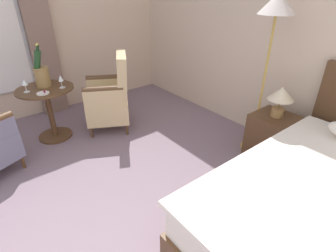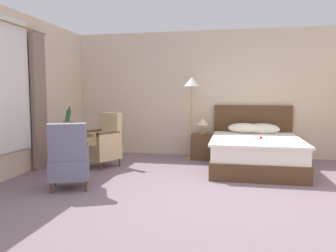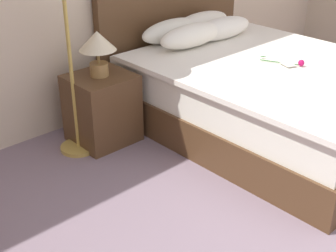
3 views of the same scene
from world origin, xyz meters
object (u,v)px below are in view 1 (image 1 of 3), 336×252
object	(u,v)px
side_table_round	(49,108)
wine_glass_near_bucket	(24,83)
bedside_lamp	(281,96)
armchair_by_window	(111,98)
snack_plate	(43,93)
floor_lamp_brass	(275,20)
wine_glass_near_edge	(61,79)
champagne_bucket	(41,74)
nightstand	(272,137)

from	to	relation	value
side_table_round	wine_glass_near_bucket	xyz separation A→B (m)	(-0.00, -0.20, 0.39)
bedside_lamp	armchair_by_window	size ratio (longest dim) A/B	0.33
wine_glass_near_bucket	snack_plate	size ratio (longest dim) A/B	1.09
bedside_lamp	floor_lamp_brass	distance (m)	0.78
side_table_round	wine_glass_near_bucket	size ratio (longest dim) A/B	4.40
armchair_by_window	side_table_round	bearing A→B (deg)	-108.63
side_table_round	armchair_by_window	world-z (taller)	armchair_by_window
floor_lamp_brass	side_table_round	distance (m)	2.85
side_table_round	wine_glass_near_edge	world-z (taller)	wine_glass_near_edge
champagne_bucket	wine_glass_near_edge	distance (m)	0.26
wine_glass_near_bucket	snack_plate	distance (m)	0.25
champagne_bucket	armchair_by_window	world-z (taller)	champagne_bucket
wine_glass_near_edge	snack_plate	xyz separation A→B (m)	(0.06, -0.25, -0.10)
snack_plate	floor_lamp_brass	bearing A→B (deg)	49.16
champagne_bucket	floor_lamp_brass	bearing A→B (deg)	43.68
bedside_lamp	floor_lamp_brass	world-z (taller)	floor_lamp_brass
champagne_bucket	wine_glass_near_edge	size ratio (longest dim) A/B	3.32
side_table_round	snack_plate	xyz separation A→B (m)	(0.18, -0.07, 0.28)
champagne_bucket	wine_glass_near_bucket	xyz separation A→B (m)	(0.08, -0.22, -0.05)
armchair_by_window	nightstand	bearing A→B (deg)	31.16
nightstand	floor_lamp_brass	distance (m)	1.27
bedside_lamp	snack_plate	xyz separation A→B (m)	(-1.90, -1.93, -0.08)
wine_glass_near_bucket	wine_glass_near_edge	distance (m)	0.40
bedside_lamp	champagne_bucket	bearing A→B (deg)	-139.67
wine_glass_near_edge	bedside_lamp	bearing A→B (deg)	40.41
wine_glass_near_bucket	wine_glass_near_edge	world-z (taller)	wine_glass_near_edge
armchair_by_window	bedside_lamp	bearing A→B (deg)	31.16
bedside_lamp	wine_glass_near_edge	bearing A→B (deg)	-139.59
bedside_lamp	snack_plate	distance (m)	2.71
wine_glass_near_edge	armchair_by_window	xyz separation A→B (m)	(0.14, 0.57, -0.35)
wine_glass_near_edge	snack_plate	world-z (taller)	wine_glass_near_edge
champagne_bucket	snack_plate	bearing A→B (deg)	-18.10
side_table_round	bedside_lamp	bearing A→B (deg)	41.77
wine_glass_near_bucket	wine_glass_near_edge	size ratio (longest dim) A/B	0.99
bedside_lamp	wine_glass_near_bucket	bearing A→B (deg)	-135.27
floor_lamp_brass	snack_plate	size ratio (longest dim) A/B	12.32
snack_plate	armchair_by_window	distance (m)	0.86
champagne_bucket	snack_plate	size ratio (longest dim) A/B	3.68
bedside_lamp	wine_glass_near_edge	xyz separation A→B (m)	(-1.97, -1.68, 0.03)
bedside_lamp	nightstand	bearing A→B (deg)	0.00
floor_lamp_brass	armchair_by_window	distance (m)	2.21
bedside_lamp	champagne_bucket	world-z (taller)	champagne_bucket
wine_glass_near_bucket	bedside_lamp	bearing A→B (deg)	44.73
nightstand	side_table_round	bearing A→B (deg)	-138.23
nightstand	wine_glass_near_edge	bearing A→B (deg)	-139.60
wine_glass_near_edge	floor_lamp_brass	bearing A→B (deg)	44.12
wine_glass_near_bucket	nightstand	bearing A→B (deg)	44.73
side_table_round	floor_lamp_brass	bearing A→B (deg)	45.27
nightstand	snack_plate	bearing A→B (deg)	-134.68
snack_plate	armchair_by_window	xyz separation A→B (m)	(0.08, 0.82, -0.24)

